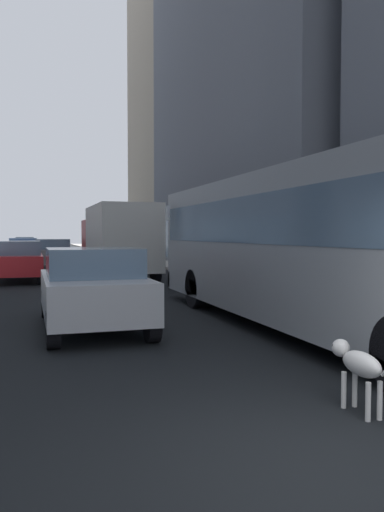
{
  "coord_description": "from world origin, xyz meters",
  "views": [
    {
      "loc": [
        -2.39,
        -3.3,
        1.9
      ],
      "look_at": [
        1.12,
        7.71,
        1.4
      ],
      "focal_mm": 35.86,
      "sensor_mm": 36.0,
      "label": 1
    }
  ],
  "objects_px": {
    "dalmatian_dog": "(358,364)",
    "car_silver_sedan": "(93,288)",
    "car_red_coupe": "(19,261)",
    "car_black_suv": "(25,246)",
    "box_truck": "(118,239)",
    "car_grey_wagon": "(52,254)",
    "transit_bus": "(307,240)",
    "car_blue_hatchback": "(23,249)"
  },
  "relations": [
    {
      "from": "car_black_suv",
      "to": "car_blue_hatchback",
      "type": "bearing_deg",
      "value": -90.0
    },
    {
      "from": "car_blue_hatchback",
      "to": "dalmatian_dog",
      "type": "bearing_deg",
      "value": -83.53
    },
    {
      "from": "car_silver_sedan",
      "to": "dalmatian_dog",
      "type": "relative_size",
      "value": 4.36
    },
    {
      "from": "transit_bus",
      "to": "car_blue_hatchback",
      "type": "xyz_separation_m",
      "value": [
        -5.6,
        28.58,
        -0.95
      ]
    },
    {
      "from": "car_red_coupe",
      "to": "dalmatian_dog",
      "type": "distance_m",
      "value": 17.37
    },
    {
      "from": "box_truck",
      "to": "dalmatian_dog",
      "type": "bearing_deg",
      "value": -90.91
    },
    {
      "from": "car_silver_sedan",
      "to": "car_red_coupe",
      "type": "xyz_separation_m",
      "value": [
        -1.6,
        11.26,
        -0.0
      ]
    },
    {
      "from": "transit_bus",
      "to": "car_red_coupe",
      "type": "xyz_separation_m",
      "value": [
        -5.6,
        12.69,
        -0.96
      ]
    },
    {
      "from": "transit_bus",
      "to": "box_truck",
      "type": "xyz_separation_m",
      "value": [
        -1.6,
        12.79,
        -0.11
      ]
    },
    {
      "from": "transit_bus",
      "to": "dalmatian_dog",
      "type": "xyz_separation_m",
      "value": [
        -1.87,
        -4.27,
        -1.26
      ]
    },
    {
      "from": "box_truck",
      "to": "car_blue_hatchback",
      "type": "bearing_deg",
      "value": 104.21
    },
    {
      "from": "car_silver_sedan",
      "to": "car_grey_wagon",
      "type": "height_order",
      "value": "same"
    },
    {
      "from": "car_blue_hatchback",
      "to": "dalmatian_dog",
      "type": "height_order",
      "value": "car_blue_hatchback"
    },
    {
      "from": "car_black_suv",
      "to": "dalmatian_dog",
      "type": "distance_m",
      "value": 45.66
    },
    {
      "from": "car_red_coupe",
      "to": "dalmatian_dog",
      "type": "height_order",
      "value": "car_red_coupe"
    },
    {
      "from": "car_red_coupe",
      "to": "car_silver_sedan",
      "type": "bearing_deg",
      "value": -81.92
    },
    {
      "from": "box_truck",
      "to": "dalmatian_dog",
      "type": "height_order",
      "value": "box_truck"
    },
    {
      "from": "dalmatian_dog",
      "to": "car_silver_sedan",
      "type": "bearing_deg",
      "value": 110.49
    },
    {
      "from": "car_red_coupe",
      "to": "car_grey_wagon",
      "type": "bearing_deg",
      "value": 77.88
    },
    {
      "from": "car_black_suv",
      "to": "car_red_coupe",
      "type": "height_order",
      "value": "same"
    },
    {
      "from": "box_truck",
      "to": "car_silver_sedan",
      "type": "bearing_deg",
      "value": -101.93
    },
    {
      "from": "car_silver_sedan",
      "to": "car_black_suv",
      "type": "height_order",
      "value": "same"
    },
    {
      "from": "car_black_suv",
      "to": "box_truck",
      "type": "distance_m",
      "value": 28.74
    },
    {
      "from": "transit_bus",
      "to": "car_black_suv",
      "type": "xyz_separation_m",
      "value": [
        -5.6,
        41.23,
        -0.95
      ]
    },
    {
      "from": "car_red_coupe",
      "to": "dalmatian_dog",
      "type": "bearing_deg",
      "value": -77.6
    },
    {
      "from": "transit_bus",
      "to": "dalmatian_dog",
      "type": "height_order",
      "value": "transit_bus"
    },
    {
      "from": "transit_bus",
      "to": "car_silver_sedan",
      "type": "bearing_deg",
      "value": 160.42
    },
    {
      "from": "car_grey_wagon",
      "to": "car_blue_hatchback",
      "type": "relative_size",
      "value": 0.86
    },
    {
      "from": "transit_bus",
      "to": "car_red_coupe",
      "type": "height_order",
      "value": "transit_bus"
    },
    {
      "from": "car_silver_sedan",
      "to": "car_black_suv",
      "type": "relative_size",
      "value": 0.9
    },
    {
      "from": "car_grey_wagon",
      "to": "box_truck",
      "type": "bearing_deg",
      "value": -71.92
    },
    {
      "from": "car_blue_hatchback",
      "to": "car_red_coupe",
      "type": "bearing_deg",
      "value": -90.0
    },
    {
      "from": "transit_bus",
      "to": "car_blue_hatchback",
      "type": "bearing_deg",
      "value": 101.09
    },
    {
      "from": "car_silver_sedan",
      "to": "box_truck",
      "type": "bearing_deg",
      "value": 78.07
    },
    {
      "from": "transit_bus",
      "to": "car_blue_hatchback",
      "type": "relative_size",
      "value": 2.4
    },
    {
      "from": "car_red_coupe",
      "to": "car_grey_wagon",
      "type": "distance_m",
      "value": 7.62
    },
    {
      "from": "car_silver_sedan",
      "to": "car_blue_hatchback",
      "type": "bearing_deg",
      "value": 93.37
    },
    {
      "from": "car_silver_sedan",
      "to": "dalmatian_dog",
      "type": "bearing_deg",
      "value": -69.51
    },
    {
      "from": "box_truck",
      "to": "dalmatian_dog",
      "type": "relative_size",
      "value": 7.79
    },
    {
      "from": "car_red_coupe",
      "to": "box_truck",
      "type": "distance_m",
      "value": 4.09
    },
    {
      "from": "car_black_suv",
      "to": "car_grey_wagon",
      "type": "height_order",
      "value": "same"
    },
    {
      "from": "car_silver_sedan",
      "to": "car_black_suv",
      "type": "xyz_separation_m",
      "value": [
        -1.6,
        39.81,
        0.0
      ]
    }
  ]
}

